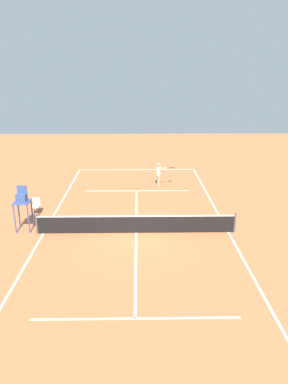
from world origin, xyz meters
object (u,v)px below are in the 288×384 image
(player_serving, at_px, (159,172))
(tennis_ball, at_px, (133,191))
(courtside_chair_mid, at_px, (36,205))
(umpire_chair, at_px, (22,201))

(player_serving, bearing_deg, tennis_ball, -66.64)
(tennis_ball, xyz_separation_m, courtside_chair_mid, (5.62, 3.87, 0.50))
(courtside_chair_mid, bearing_deg, umpire_chair, 89.65)
(player_serving, xyz_separation_m, tennis_ball, (1.84, 1.40, -0.97))
(courtside_chair_mid, bearing_deg, player_serving, -144.80)
(player_serving, xyz_separation_m, umpire_chair, (7.48, 7.53, 0.60))
(player_serving, relative_size, courtside_chair_mid, 1.78)
(tennis_ball, bearing_deg, umpire_chair, 47.40)
(player_serving, bearing_deg, courtside_chair_mid, -68.67)
(player_serving, relative_size, tennis_ball, 24.80)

